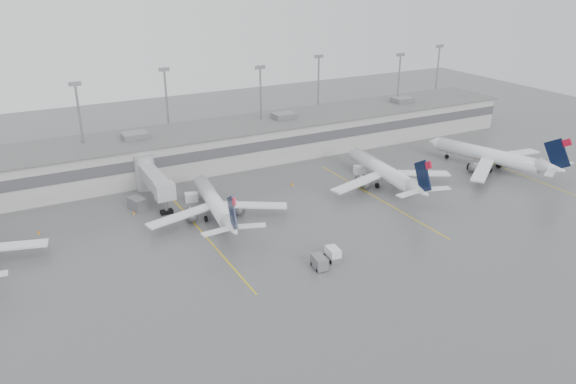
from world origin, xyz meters
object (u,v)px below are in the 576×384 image
jet_mid_left (215,204)px  jet_far_right (493,156)px  jet_mid_right (386,172)px  baggage_tug (333,255)px

jet_mid_left → jet_far_right: jet_far_right is taller
jet_mid_right → jet_mid_left: bearing=-176.7°
jet_mid_left → jet_mid_right: bearing=5.0°
jet_mid_right → jet_far_right: (26.48, -3.37, 0.17)m
baggage_tug → jet_mid_right: bearing=46.0°
jet_mid_right → jet_far_right: bearing=-1.8°
jet_far_right → baggage_tug: bearing=-178.6°
jet_mid_right → baggage_tug: bearing=-135.2°
jet_mid_left → baggage_tug: jet_mid_left is taller
jet_mid_right → baggage_tug: 33.35m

